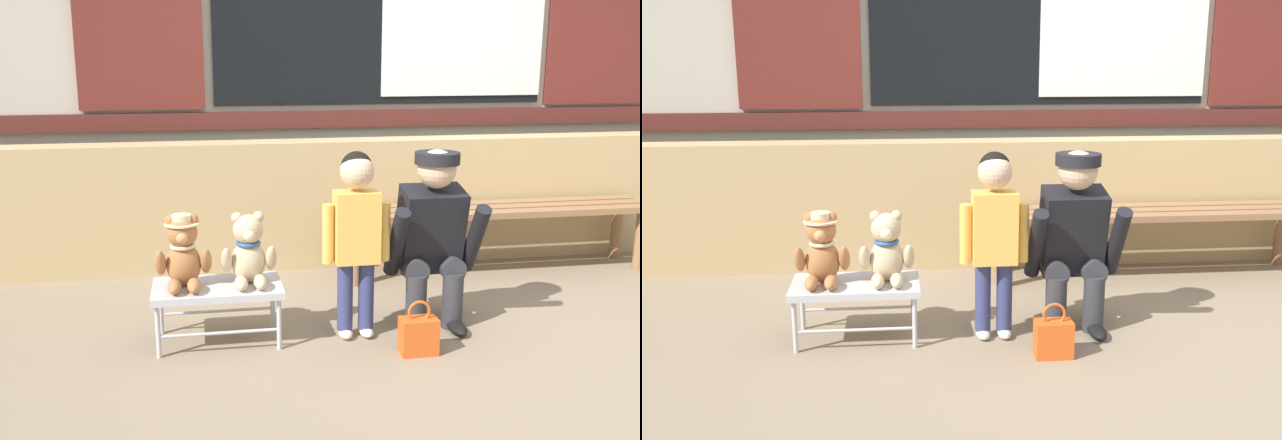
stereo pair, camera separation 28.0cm
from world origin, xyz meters
TOP-DOWN VIEW (x-y plane):
  - ground_plane at (0.00, 0.00)m, footprint 60.00×60.00m
  - brick_low_wall at (0.00, 1.43)m, footprint 7.40×0.25m
  - shop_facade at (0.00, 1.94)m, footprint 7.55×0.26m
  - wooden_bench_long at (0.58, 1.06)m, footprint 2.10×0.40m
  - small_display_bench at (-1.26, 0.18)m, footprint 0.64×0.36m
  - teddy_bear_with_hat at (-1.42, 0.18)m, footprint 0.28×0.27m
  - teddy_bear_plain at (-1.10, 0.18)m, footprint 0.28×0.26m
  - child_standing at (-0.56, 0.13)m, footprint 0.35×0.18m
  - adult_crouching at (-0.12, 0.24)m, footprint 0.50×0.49m
  - handbag_on_ground at (-0.31, -0.14)m, footprint 0.18×0.11m

SIDE VIEW (x-z plane):
  - ground_plane at x=0.00m, z-range 0.00..0.00m
  - handbag_on_ground at x=-0.31m, z-range -0.04..0.23m
  - small_display_bench at x=-1.26m, z-range 0.12..0.42m
  - wooden_bench_long at x=0.58m, z-range 0.15..0.59m
  - brick_low_wall at x=0.00m, z-range 0.00..0.85m
  - teddy_bear_plain at x=-1.10m, z-range 0.28..0.65m
  - teddy_bear_with_hat at x=-1.42m, z-range 0.29..0.65m
  - adult_crouching at x=-0.12m, z-range 0.01..0.96m
  - child_standing at x=-0.56m, z-range 0.11..1.07m
  - shop_facade at x=0.00m, z-range 0.01..3.52m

